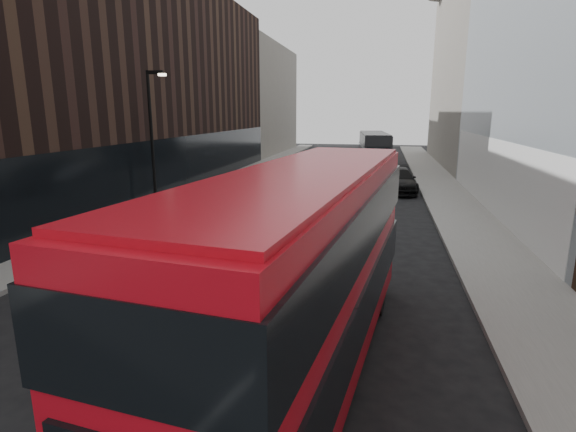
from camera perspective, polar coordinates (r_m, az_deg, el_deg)
The scene contains 12 objects.
sidewalk_right at distance 29.36m, azimuth 19.57°, elevation 2.43°, with size 3.00×80.00×0.15m, color slate.
sidewalk_left at distance 31.24m, azimuth -9.88°, elevation 3.61°, with size 2.00×80.00×0.15m, color slate.
building_modern_block at distance 26.34m, azimuth 31.79°, elevation 21.70°, with size 5.03×22.00×20.00m.
building_victorian at distance 48.50m, azimuth 22.23°, elevation 17.54°, with size 6.50×24.00×21.00m.
building_left_mid at distance 36.85m, azimuth -12.63°, elevation 15.72°, with size 5.00×24.00×14.00m, color black.
building_left_far at distance 57.62m, azimuth -3.35°, elevation 14.46°, with size 5.00×20.00×13.00m, color slate.
street_lamp at distance 24.59m, azimuth -16.80°, elevation 10.35°, with size 1.06×0.22×7.00m.
red_bus at distance 8.56m, azimuth 2.29°, elevation -6.26°, with size 3.64×10.42×4.14m.
grey_bus at distance 42.73m, azimuth 10.84°, elevation 8.33°, with size 3.30×10.20×3.25m.
car_a at distance 24.21m, azimuth 4.63°, elevation 2.68°, with size 1.81×4.49×1.53m, color black.
car_b at distance 30.07m, azimuth 7.08°, elevation 4.38°, with size 1.30×3.74×1.23m, color gray.
car_c at distance 30.28m, azimuth 13.76°, elevation 4.45°, with size 2.15×5.30×1.54m, color black.
Camera 1 is at (3.44, -3.63, 5.13)m, focal length 28.00 mm.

